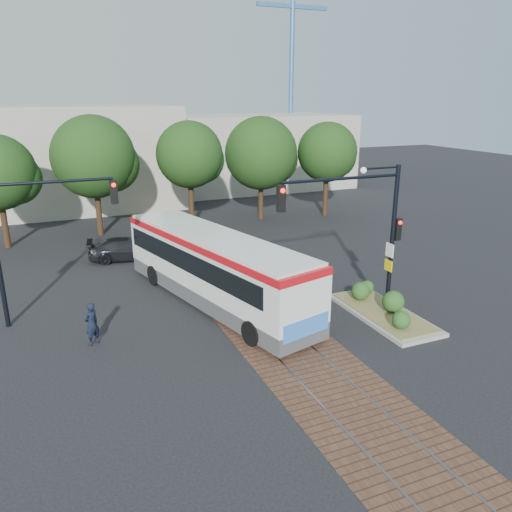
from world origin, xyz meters
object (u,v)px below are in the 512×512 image
Objects in this scene: traffic_island at (382,307)px; signal_pole_main at (368,219)px; city_bus at (214,265)px; signal_pole_left at (26,229)px; officer at (92,324)px; parked_car at (127,249)px.

signal_pole_main is (-0.96, 0.09, 3.83)m from traffic_island.
city_bus is 1.96× the size of signal_pole_left.
officer is at bearing 170.00° from traffic_island.
city_bus is 2.80× the size of parked_car.
city_bus is at bearing 165.70° from officer.
signal_pole_left is 1.42× the size of parked_car.
signal_pole_main is 1.00× the size of signal_pole_left.
city_bus is 1.96× the size of signal_pole_main.
city_bus is 8.20m from parked_car.
traffic_island is 14.50m from signal_pole_left.
signal_pole_main is at bearing -21.45° from signal_pole_left.
officer is (-5.38, -1.99, -0.91)m from city_bus.
city_bus is 6.81m from signal_pole_main.
officer is (-10.40, 1.91, -3.34)m from signal_pole_main.
traffic_island is (5.98, -3.99, -1.40)m from city_bus.
parked_car is (-7.58, 11.62, -3.55)m from signal_pole_main.
signal_pole_main reaches higher than traffic_island.
officer is at bearing -174.37° from city_bus.
signal_pole_left is 4.58m from officer.
signal_pole_left is at bearing 158.55° from signal_pole_main.
city_bus is 7.33m from traffic_island.
signal_pole_main is (5.03, -3.90, 2.43)m from city_bus.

